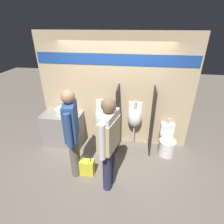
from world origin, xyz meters
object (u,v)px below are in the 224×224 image
at_px(urinal_near_counter, 102,116).
at_px(person_in_vest, 109,140).
at_px(urinal_far, 135,118).
at_px(shopping_bag, 87,167).
at_px(toilet, 167,143).
at_px(sink_basin, 64,111).
at_px(person_with_lanyard, 72,131).
at_px(cell_phone, 71,117).

xyz_separation_m(urinal_near_counter, person_in_vest, (0.40, -1.33, 0.27)).
bearing_deg(urinal_far, shopping_bag, -129.04).
xyz_separation_m(urinal_far, person_in_vest, (-0.41, -1.33, 0.27)).
xyz_separation_m(toilet, person_in_vest, (-1.21, -1.15, 0.79)).
xyz_separation_m(sink_basin, shopping_bag, (0.83, -1.03, -0.72)).
bearing_deg(toilet, urinal_far, 166.80).
bearing_deg(person_with_lanyard, urinal_far, -57.18).
bearing_deg(shopping_bag, person_with_lanyard, 174.30).
bearing_deg(sink_basin, person_in_vest, -42.90).
relative_size(toilet, person_in_vest, 0.45).
bearing_deg(cell_phone, urinal_near_counter, 20.75).
height_order(cell_phone, person_in_vest, person_in_vest).
bearing_deg(toilet, person_with_lanyard, -154.81).
distance_m(toilet, person_with_lanyard, 2.28).
distance_m(cell_phone, person_in_vest, 1.54).
height_order(urinal_near_counter, shopping_bag, urinal_near_counter).
height_order(sink_basin, shopping_bag, sink_basin).
bearing_deg(sink_basin, cell_phone, -34.72).
relative_size(urinal_near_counter, person_in_vest, 0.65).
bearing_deg(shopping_bag, toilet, 28.69).
height_order(cell_phone, person_with_lanyard, person_with_lanyard).
bearing_deg(cell_phone, sink_basin, 145.28).
xyz_separation_m(urinal_near_counter, urinal_far, (0.80, 0.00, 0.00)).
relative_size(urinal_near_counter, person_with_lanyard, 0.65).
bearing_deg(shopping_bag, person_in_vest, -22.16).
height_order(sink_basin, cell_phone, sink_basin).
relative_size(urinal_far, toilet, 1.45).
bearing_deg(person_with_lanyard, urinal_near_counter, -28.42).
bearing_deg(urinal_near_counter, sink_basin, -174.15).
bearing_deg(urinal_near_counter, urinal_far, 0.00).
distance_m(sink_basin, person_in_vest, 1.83).
bearing_deg(urinal_near_counter, cell_phone, -159.25).
xyz_separation_m(cell_phone, urinal_near_counter, (0.70, 0.26, -0.05)).
distance_m(urinal_far, person_in_vest, 1.42).
bearing_deg(person_with_lanyard, sink_basin, 19.35).
relative_size(urinal_far, person_in_vest, 0.65).
bearing_deg(cell_phone, urinal_far, 9.98).
bearing_deg(urinal_far, person_with_lanyard, -136.05).
height_order(sink_basin, person_with_lanyard, person_with_lanyard).
relative_size(toilet, shopping_bag, 1.71).
bearing_deg(person_in_vest, urinal_near_counter, 31.01).
relative_size(toilet, person_with_lanyard, 0.45).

